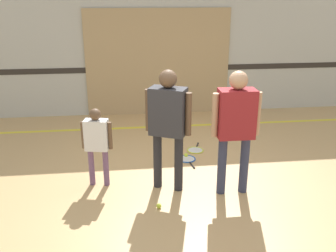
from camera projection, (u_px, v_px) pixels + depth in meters
ground_plane at (182, 183)px, 5.47m from camera, size 16.00×16.00×0.00m
wall_back at (159, 42)px, 8.17m from camera, size 16.00×0.07×3.20m
wall_panel at (158, 63)px, 8.26m from camera, size 3.17×0.05×2.32m
floor_stripe at (164, 126)px, 7.77m from camera, size 14.40×0.10×0.01m
person_instructor at (168, 118)px, 4.99m from camera, size 0.59×0.44×1.70m
person_student_left at (97, 139)px, 5.20m from camera, size 0.43×0.24×1.15m
person_student_right at (236, 120)px, 4.88m from camera, size 0.65×0.27×1.71m
racket_spare_on_floor at (187, 159)px, 6.23m from camera, size 0.34×0.53×0.03m
racket_second_spare at (195, 150)px, 6.60m from camera, size 0.37×0.51×0.03m
tennis_ball_near_instructor at (159, 206)px, 4.83m from camera, size 0.07×0.07×0.07m
tennis_ball_by_spare_racket at (186, 155)px, 6.33m from camera, size 0.07×0.07×0.07m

